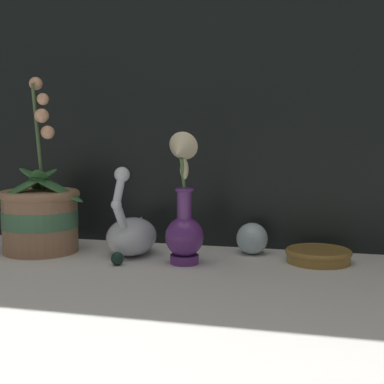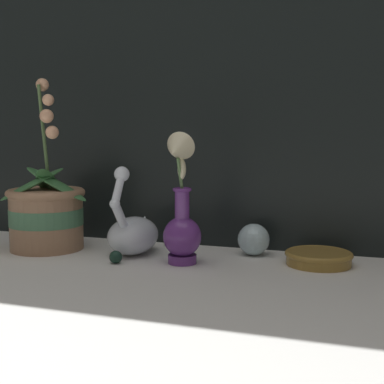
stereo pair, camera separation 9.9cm
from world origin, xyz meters
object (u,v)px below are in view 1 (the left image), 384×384
(orchid_potted_plant, at_px, (40,214))
(glass_sphere, at_px, (252,238))
(blue_vase, at_px, (183,216))
(amber_dish, at_px, (318,255))
(swan_figurine, at_px, (132,233))

(orchid_potted_plant, bearing_deg, glass_sphere, 11.13)
(orchid_potted_plant, distance_m, blue_vase, 0.36)
(glass_sphere, height_order, amber_dish, glass_sphere)
(blue_vase, bearing_deg, amber_dish, 17.58)
(orchid_potted_plant, bearing_deg, amber_dish, 4.62)
(glass_sphere, xyz_separation_m, amber_dish, (0.15, -0.04, -0.02))
(swan_figurine, height_order, amber_dish, swan_figurine)
(amber_dish, bearing_deg, swan_figurine, -175.38)
(swan_figurine, bearing_deg, blue_vase, -21.74)
(swan_figurine, xyz_separation_m, blue_vase, (0.14, -0.05, 0.05))
(swan_figurine, distance_m, amber_dish, 0.42)
(orchid_potted_plant, relative_size, swan_figurine, 1.97)
(glass_sphere, bearing_deg, swan_figurine, -163.69)
(blue_vase, relative_size, glass_sphere, 3.85)
(orchid_potted_plant, distance_m, glass_sphere, 0.50)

